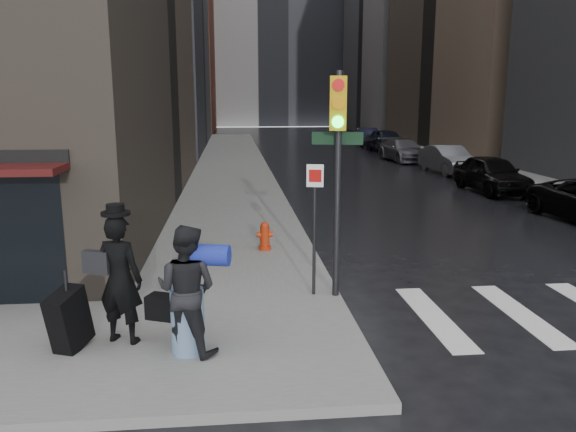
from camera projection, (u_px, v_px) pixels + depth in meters
name	position (u px, v px, depth m)	size (l,w,h in m)	color
ground	(236.00, 350.00, 8.61)	(140.00, 140.00, 0.00)	black
sidewalk_left	(232.00, 160.00, 34.89)	(4.00, 50.00, 0.15)	slate
sidewalk_right	(442.00, 158.00, 36.22)	(3.00, 50.00, 0.15)	slate
bldg_left_far	(116.00, 18.00, 65.07)	(22.00, 20.00, 26.00)	brown
bldg_right_far	(454.00, 23.00, 65.10)	(22.00, 20.00, 25.00)	gray
bldg_distant	(270.00, 14.00, 81.91)	(40.00, 12.00, 32.00)	gray
man_overcoat	(109.00, 285.00, 8.35)	(1.43, 0.99, 2.17)	black
man_jeans	(186.00, 289.00, 8.04)	(1.32, 1.11, 1.91)	black
traffic_light	(336.00, 155.00, 9.99)	(1.01, 0.57, 4.12)	black
fire_hydrant	(265.00, 237.00, 13.75)	(0.39, 0.31, 0.70)	#A5260A
parked_car_1	(492.00, 174.00, 23.12)	(1.80, 4.46, 1.52)	black
parked_car_2	(448.00, 160.00, 29.03)	(1.52, 4.37, 1.44)	#4F4F54
parked_car_3	(403.00, 150.00, 34.83)	(1.94, 4.76, 1.38)	#49484D
parked_car_4	(386.00, 141.00, 40.70)	(1.97, 4.89, 1.66)	black
parked_car_5	(368.00, 137.00, 46.58)	(1.53, 4.38, 1.44)	black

